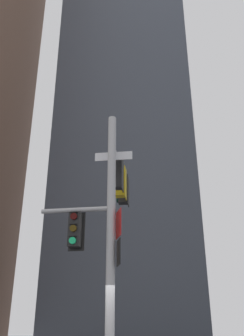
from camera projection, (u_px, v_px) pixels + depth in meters
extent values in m
cube|color=#4C5460|center=(130.00, 93.00, 39.31)|extent=(12.17, 12.17, 49.17)
cylinder|color=#B2B2B5|center=(111.00, 236.00, 10.33)|extent=(0.25, 0.25, 7.70)
cylinder|color=#B2B2B5|center=(119.00, 163.00, 12.82)|extent=(0.25, 2.94, 0.14)
cylinder|color=#B2B2B5|center=(76.00, 210.00, 10.80)|extent=(2.11, 0.17, 0.14)
cube|color=black|center=(122.00, 174.00, 12.15)|extent=(0.05, 0.48, 1.14)
cube|color=black|center=(117.00, 174.00, 12.18)|extent=(0.35, 0.35, 1.00)
cylinder|color=red|center=(111.00, 165.00, 12.34)|extent=(0.07, 0.20, 0.20)
cube|color=black|center=(111.00, 162.00, 12.39)|extent=(0.08, 0.22, 0.02)
cylinder|color=#3C2C06|center=(111.00, 175.00, 12.20)|extent=(0.07, 0.20, 0.20)
cube|color=black|center=(111.00, 171.00, 12.25)|extent=(0.08, 0.22, 0.02)
cylinder|color=#06311C|center=(111.00, 185.00, 12.06)|extent=(0.07, 0.20, 0.20)
cube|color=black|center=(110.00, 181.00, 12.11)|extent=(0.08, 0.22, 0.02)
cube|color=gold|center=(125.00, 183.00, 12.89)|extent=(0.05, 0.48, 1.14)
cube|color=gold|center=(120.00, 183.00, 12.91)|extent=(0.35, 0.35, 1.00)
cylinder|color=#360605|center=(115.00, 174.00, 13.08)|extent=(0.07, 0.20, 0.20)
cube|color=black|center=(114.00, 171.00, 13.12)|extent=(0.08, 0.22, 0.02)
cylinder|color=yellow|center=(114.00, 183.00, 12.94)|extent=(0.07, 0.20, 0.20)
cube|color=black|center=(114.00, 180.00, 12.98)|extent=(0.08, 0.22, 0.02)
cylinder|color=#06311C|center=(114.00, 193.00, 12.80)|extent=(0.07, 0.20, 0.20)
cube|color=black|center=(114.00, 189.00, 12.85)|extent=(0.08, 0.22, 0.02)
cube|color=black|center=(128.00, 191.00, 13.62)|extent=(0.05, 0.48, 1.14)
cube|color=black|center=(123.00, 191.00, 13.64)|extent=(0.35, 0.35, 1.00)
cylinder|color=#360605|center=(118.00, 182.00, 13.81)|extent=(0.07, 0.20, 0.20)
cube|color=black|center=(118.00, 179.00, 13.86)|extent=(0.08, 0.22, 0.02)
cylinder|color=yellow|center=(118.00, 191.00, 13.67)|extent=(0.07, 0.20, 0.20)
cube|color=black|center=(118.00, 188.00, 13.72)|extent=(0.08, 0.22, 0.02)
cylinder|color=#06311C|center=(118.00, 200.00, 13.53)|extent=(0.07, 0.20, 0.20)
cube|color=black|center=(118.00, 197.00, 13.58)|extent=(0.08, 0.22, 0.02)
cube|color=black|center=(77.00, 231.00, 10.73)|extent=(0.48, 0.04, 1.14)
cube|color=black|center=(75.00, 230.00, 10.56)|extent=(0.35, 0.35, 1.00)
cylinder|color=#360605|center=(74.00, 216.00, 10.52)|extent=(0.20, 0.06, 0.20)
cube|color=black|center=(74.00, 212.00, 10.56)|extent=(0.22, 0.08, 0.02)
cylinder|color=#3C2C06|center=(73.00, 228.00, 10.38)|extent=(0.20, 0.06, 0.20)
cube|color=black|center=(73.00, 224.00, 10.42)|extent=(0.22, 0.08, 0.02)
cylinder|color=#19C672|center=(73.00, 241.00, 10.24)|extent=(0.20, 0.06, 0.20)
cube|color=black|center=(73.00, 236.00, 10.28)|extent=(0.22, 0.08, 0.02)
cube|color=white|center=(114.00, 156.00, 11.71)|extent=(1.21, 0.07, 0.28)
cube|color=#19479E|center=(114.00, 156.00, 11.71)|extent=(1.17, 0.07, 0.24)
cube|color=red|center=(118.00, 224.00, 10.52)|extent=(0.27, 0.59, 0.80)
cube|color=white|center=(118.00, 224.00, 10.52)|extent=(0.25, 0.55, 0.76)
cube|color=black|center=(118.00, 252.00, 10.18)|extent=(0.22, 0.57, 0.72)
cube|color=white|center=(118.00, 252.00, 10.18)|extent=(0.20, 0.53, 0.68)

